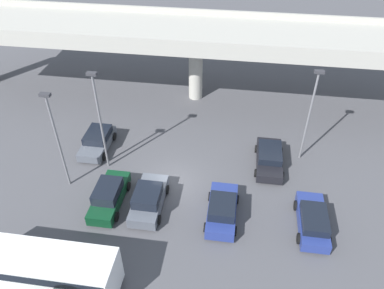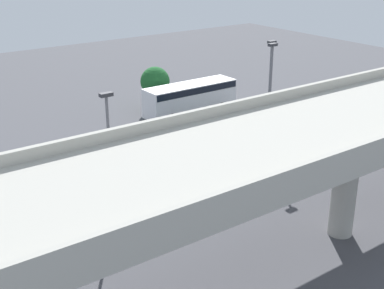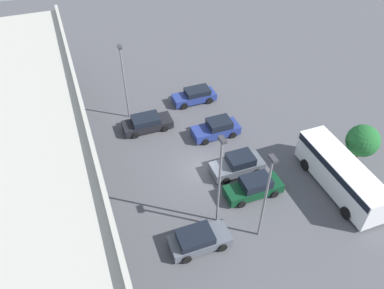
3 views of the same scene
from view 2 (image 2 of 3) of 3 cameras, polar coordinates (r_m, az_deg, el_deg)
The scene contains 13 objects.
ground_plane at distance 39.33m, azimuth 1.08°, elevation -1.80°, with size 95.59×95.59×0.00m, color #4C4C51.
highway_overpass at distance 28.72m, azimuth 16.67°, elevation 1.82°, with size 45.95×7.90×7.59m.
parked_car_0 at distance 41.25m, azimuth 11.66°, elevation -0.05°, with size 2.21×4.35×1.47m.
parked_car_1 at distance 43.30m, azimuth 3.19°, elevation 1.52°, with size 2.02×4.74×1.72m.
parked_car_2 at distance 41.61m, azimuth 0.26°, elevation 0.69°, with size 2.19×4.59×1.70m.
parked_car_3 at distance 39.16m, azimuth -6.00°, elevation -0.81°, with size 2.15×4.54×1.67m.
parked_car_4 at distance 32.97m, azimuth -5.53°, elevation -5.37°, with size 2.21×4.81×1.44m.
parked_car_5 at distance 36.85m, azimuth -14.04°, elevation -2.89°, with size 2.05×4.59×1.50m.
shuttle_bus at distance 49.12m, azimuth -0.18°, elevation 5.14°, with size 8.97×2.74×2.92m.
lamp_post_near_aisle at distance 43.47m, azimuth 8.30°, elevation 6.69°, with size 0.70×0.35×7.86m.
lamp_post_mid_lot at distance 29.26m, azimuth -8.80°, elevation -0.66°, with size 0.70×0.35×7.87m.
lamp_post_by_overpass at distance 40.26m, azimuth 8.36°, elevation 5.81°, with size 0.70×0.35×8.27m.
tree_front_left at distance 50.47m, azimuth -3.96°, elevation 6.72°, with size 2.76×2.76×4.14m.
Camera 2 is at (21.98, 28.71, 15.47)m, focal length 50.00 mm.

